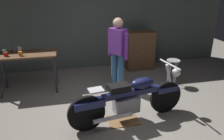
{
  "coord_description": "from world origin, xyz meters",
  "views": [
    {
      "loc": [
        -0.88,
        -3.37,
        2.29
      ],
      "look_at": [
        0.04,
        0.7,
        0.65
      ],
      "focal_mm": 34.35,
      "sensor_mm": 36.0,
      "label": 1
    }
  ],
  "objects_px": {
    "mug_orange_travel": "(20,54)",
    "mug_red_diner": "(6,54)",
    "bottle": "(14,48)",
    "shop_stool": "(173,66)",
    "mug_green_speckled": "(4,52)",
    "wooden_dresser": "(140,50)",
    "mug_white_ceramic": "(19,49)",
    "motorcycle": "(130,98)",
    "person_standing": "(118,52)"
  },
  "relations": [
    {
      "from": "wooden_dresser",
      "to": "mug_green_speckled",
      "type": "bearing_deg",
      "value": -167.19
    },
    {
      "from": "mug_orange_travel",
      "to": "bottle",
      "type": "bearing_deg",
      "value": 121.57
    },
    {
      "from": "mug_white_ceramic",
      "to": "bottle",
      "type": "bearing_deg",
      "value": -135.17
    },
    {
      "from": "wooden_dresser",
      "to": "bottle",
      "type": "height_order",
      "value": "bottle"
    },
    {
      "from": "bottle",
      "to": "person_standing",
      "type": "bearing_deg",
      "value": -13.22
    },
    {
      "from": "wooden_dresser",
      "to": "mug_green_speckled",
      "type": "height_order",
      "value": "wooden_dresser"
    },
    {
      "from": "shop_stool",
      "to": "mug_orange_travel",
      "type": "xyz_separation_m",
      "value": [
        -3.45,
        0.28,
        0.45
      ]
    },
    {
      "from": "motorcycle",
      "to": "wooden_dresser",
      "type": "distance_m",
      "value": 2.72
    },
    {
      "from": "mug_red_diner",
      "to": "mug_orange_travel",
      "type": "bearing_deg",
      "value": -5.64
    },
    {
      "from": "mug_red_diner",
      "to": "wooden_dresser",
      "type": "bearing_deg",
      "value": 15.88
    },
    {
      "from": "mug_orange_travel",
      "to": "bottle",
      "type": "distance_m",
      "value": 0.35
    },
    {
      "from": "mug_orange_travel",
      "to": "mug_red_diner",
      "type": "relative_size",
      "value": 0.99
    },
    {
      "from": "motorcycle",
      "to": "bottle",
      "type": "relative_size",
      "value": 9.03
    },
    {
      "from": "shop_stool",
      "to": "mug_red_diner",
      "type": "height_order",
      "value": "mug_red_diner"
    },
    {
      "from": "shop_stool",
      "to": "mug_green_speckled",
      "type": "relative_size",
      "value": 5.41
    },
    {
      "from": "person_standing",
      "to": "mug_green_speckled",
      "type": "bearing_deg",
      "value": 46.39
    },
    {
      "from": "wooden_dresser",
      "to": "mug_orange_travel",
      "type": "relative_size",
      "value": 9.7
    },
    {
      "from": "mug_red_diner",
      "to": "bottle",
      "type": "bearing_deg",
      "value": 66.61
    },
    {
      "from": "mug_white_ceramic",
      "to": "person_standing",
      "type": "bearing_deg",
      "value": -15.88
    },
    {
      "from": "person_standing",
      "to": "mug_red_diner",
      "type": "bearing_deg",
      "value": 50.25
    },
    {
      "from": "person_standing",
      "to": "shop_stool",
      "type": "distance_m",
      "value": 1.43
    },
    {
      "from": "person_standing",
      "to": "shop_stool",
      "type": "xyz_separation_m",
      "value": [
        1.37,
        -0.05,
        -0.43
      ]
    },
    {
      "from": "person_standing",
      "to": "mug_white_ceramic",
      "type": "height_order",
      "value": "person_standing"
    },
    {
      "from": "person_standing",
      "to": "wooden_dresser",
      "type": "distance_m",
      "value": 1.6
    },
    {
      "from": "wooden_dresser",
      "to": "mug_red_diner",
      "type": "bearing_deg",
      "value": -164.12
    },
    {
      "from": "wooden_dresser",
      "to": "mug_red_diner",
      "type": "xyz_separation_m",
      "value": [
        -3.34,
        -0.95,
        0.4
      ]
    },
    {
      "from": "mug_green_speckled",
      "to": "bottle",
      "type": "height_order",
      "value": "bottle"
    },
    {
      "from": "person_standing",
      "to": "motorcycle",
      "type": "bearing_deg",
      "value": 142.26
    },
    {
      "from": "mug_white_ceramic",
      "to": "mug_orange_travel",
      "type": "relative_size",
      "value": 1.04
    },
    {
      "from": "motorcycle",
      "to": "bottle",
      "type": "xyz_separation_m",
      "value": [
        -2.16,
        1.82,
        0.55
      ]
    },
    {
      "from": "person_standing",
      "to": "mug_green_speckled",
      "type": "height_order",
      "value": "person_standing"
    },
    {
      "from": "mug_white_ceramic",
      "to": "bottle",
      "type": "distance_m",
      "value": 0.13
    },
    {
      "from": "motorcycle",
      "to": "mug_white_ceramic",
      "type": "xyz_separation_m",
      "value": [
        -2.07,
        1.9,
        0.51
      ]
    },
    {
      "from": "mug_red_diner",
      "to": "motorcycle",
      "type": "bearing_deg",
      "value": -34.22
    },
    {
      "from": "motorcycle",
      "to": "bottle",
      "type": "height_order",
      "value": "bottle"
    },
    {
      "from": "shop_stool",
      "to": "mug_white_ceramic",
      "type": "distance_m",
      "value": 3.63
    },
    {
      "from": "mug_orange_travel",
      "to": "mug_red_diner",
      "type": "distance_m",
      "value": 0.3
    },
    {
      "from": "shop_stool",
      "to": "mug_orange_travel",
      "type": "bearing_deg",
      "value": 175.29
    },
    {
      "from": "mug_green_speckled",
      "to": "mug_orange_travel",
      "type": "bearing_deg",
      "value": -29.47
    },
    {
      "from": "shop_stool",
      "to": "wooden_dresser",
      "type": "bearing_deg",
      "value": 107.72
    },
    {
      "from": "shop_stool",
      "to": "mug_orange_travel",
      "type": "relative_size",
      "value": 5.65
    },
    {
      "from": "mug_orange_travel",
      "to": "mug_red_diner",
      "type": "xyz_separation_m",
      "value": [
        -0.3,
        0.03,
        -0.0
      ]
    },
    {
      "from": "mug_white_ceramic",
      "to": "mug_red_diner",
      "type": "distance_m",
      "value": 0.41
    },
    {
      "from": "wooden_dresser",
      "to": "mug_green_speckled",
      "type": "xyz_separation_m",
      "value": [
        -3.41,
        -0.77,
        0.4
      ]
    },
    {
      "from": "person_standing",
      "to": "mug_white_ceramic",
      "type": "bearing_deg",
      "value": 40.73
    },
    {
      "from": "mug_orange_travel",
      "to": "mug_white_ceramic",
      "type": "bearing_deg",
      "value": 103.75
    },
    {
      "from": "person_standing",
      "to": "wooden_dresser",
      "type": "xyz_separation_m",
      "value": [
        0.97,
        1.21,
        -0.38
      ]
    },
    {
      "from": "mug_orange_travel",
      "to": "mug_green_speckled",
      "type": "height_order",
      "value": "mug_green_speckled"
    },
    {
      "from": "shop_stool",
      "to": "mug_white_ceramic",
      "type": "height_order",
      "value": "mug_white_ceramic"
    },
    {
      "from": "shop_stool",
      "to": "mug_green_speckled",
      "type": "distance_m",
      "value": 3.87
    }
  ]
}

